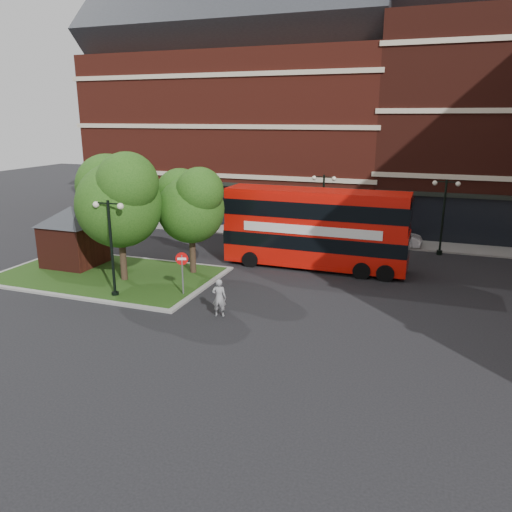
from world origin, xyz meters
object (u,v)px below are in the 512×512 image
at_px(woman, 219,298).
at_px(car_white, 392,237).
at_px(car_silver, 279,231).
at_px(bus, 315,224).

distance_m(woman, car_white, 17.31).
xyz_separation_m(car_silver, car_white, (7.99, 1.37, -0.12)).
bearing_deg(bus, car_silver, 125.42).
distance_m(bus, woman, 9.52).
distance_m(bus, car_silver, 7.23).
bearing_deg(woman, bus, -116.38).
height_order(bus, woman, bus).
height_order(woman, car_white, woman).
distance_m(bus, car_white, 8.37).
bearing_deg(car_white, car_silver, 104.57).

